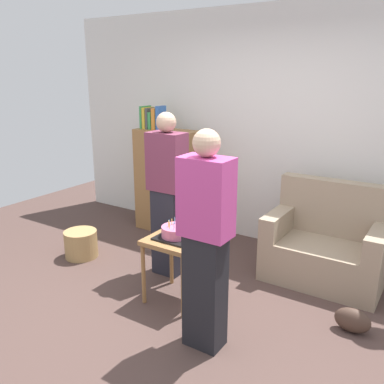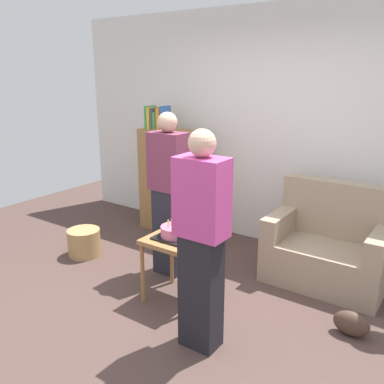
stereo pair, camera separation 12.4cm
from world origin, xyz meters
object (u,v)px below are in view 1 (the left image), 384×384
(bookshelf, at_px, (167,179))
(person_holding_cake, at_px, (206,242))
(person_blowing_candles, at_px, (167,195))
(couch, at_px, (326,246))
(birthday_cake, at_px, (176,232))
(handbag, at_px, (352,320))
(wicker_basket, at_px, (81,244))
(side_table, at_px, (177,247))

(bookshelf, relative_size, person_holding_cake, 0.97)
(person_blowing_candles, relative_size, person_holding_cake, 1.00)
(couch, bearing_deg, birthday_cake, -131.78)
(couch, distance_m, bookshelf, 2.14)
(couch, relative_size, person_blowing_candles, 0.67)
(handbag, bearing_deg, person_holding_cake, -139.75)
(wicker_basket, bearing_deg, side_table, -6.24)
(person_blowing_candles, distance_m, handbag, 1.96)
(side_table, distance_m, person_blowing_candles, 0.63)
(person_blowing_candles, bearing_deg, couch, 17.84)
(birthday_cake, height_order, person_blowing_candles, person_blowing_candles)
(couch, bearing_deg, handbag, -60.11)
(side_table, height_order, wicker_basket, side_table)
(side_table, xyz_separation_m, wicker_basket, (-1.41, 0.15, -0.35))
(bookshelf, distance_m, person_blowing_candles, 1.22)
(couch, xyz_separation_m, handbag, (0.44, -0.77, -0.24))
(person_blowing_candles, bearing_deg, wicker_basket, -178.05)
(side_table, xyz_separation_m, birthday_cake, (-0.00, -0.00, 0.14))
(bookshelf, height_order, side_table, bookshelf)
(bookshelf, relative_size, wicker_basket, 4.41)
(bookshelf, xyz_separation_m, person_blowing_candles, (0.72, -0.97, 0.16))
(side_table, bearing_deg, birthday_cake, -91.70)
(couch, xyz_separation_m, birthday_cake, (-1.00, -1.12, 0.31))
(bookshelf, height_order, person_blowing_candles, person_blowing_candles)
(birthday_cake, relative_size, handbag, 1.14)
(wicker_basket, bearing_deg, person_blowing_candles, 12.42)
(couch, xyz_separation_m, wicker_basket, (-2.41, -0.97, -0.19))
(handbag, bearing_deg, person_blowing_candles, 178.97)
(birthday_cake, distance_m, handbag, 1.59)
(person_holding_cake, bearing_deg, handbag, -127.73)
(bookshelf, distance_m, handbag, 2.79)
(couch, relative_size, person_holding_cake, 0.67)
(side_table, bearing_deg, couch, 48.22)
(birthday_cake, bearing_deg, handbag, 13.55)
(birthday_cake, xyz_separation_m, person_holding_cake, (0.55, -0.41, 0.19))
(person_holding_cake, bearing_deg, couch, -94.54)
(side_table, relative_size, birthday_cake, 1.86)
(couch, height_order, bookshelf, bookshelf)
(side_table, distance_m, wicker_basket, 1.46)
(couch, xyz_separation_m, side_table, (-1.00, -1.12, 0.16))
(person_blowing_candles, xyz_separation_m, handbag, (1.82, -0.03, -0.73))
(bookshelf, relative_size, handbag, 5.66)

